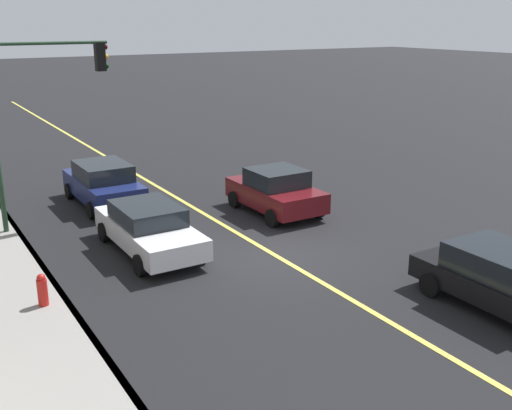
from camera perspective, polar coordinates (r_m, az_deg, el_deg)
name	(u,v)px	position (r m, az deg, el deg)	size (l,w,h in m)	color
ground	(276,256)	(17.66, 1.86, -4.80)	(200.00, 200.00, 0.00)	black
curb_edge	(66,302)	(15.44, -17.47, -8.70)	(80.00, 0.16, 0.15)	slate
lane_stripe_center	(276,256)	(17.66, 1.86, -4.78)	(80.00, 0.16, 0.01)	#D8CC4C
car_navy	(103,183)	(22.91, -14.20, 2.00)	(4.34, 2.01, 1.59)	navy
car_maroon	(276,191)	(21.31, 1.87, 1.34)	(3.84, 2.11, 1.59)	#591116
car_white	(149,227)	(18.02, -10.08, -2.10)	(4.64, 1.99, 1.42)	silver
car_black	(508,280)	(15.40, 22.62, -6.51)	(4.51, 2.11, 1.47)	black
traffic_light_mast	(37,100)	(20.11, -19.95, 9.31)	(0.28, 3.79, 6.19)	#1E3823
fire_hydrant	(43,293)	(15.14, -19.47, -7.80)	(0.24, 0.24, 0.94)	red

